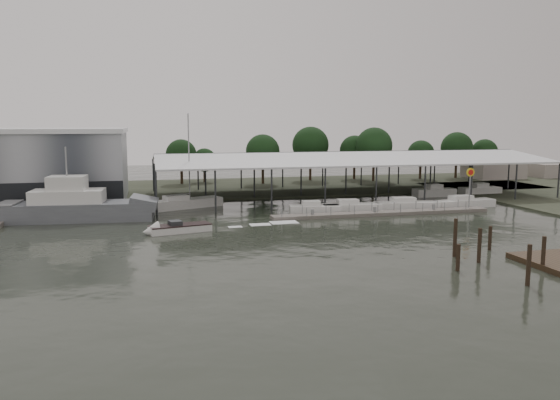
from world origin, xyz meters
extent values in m
plane|color=#262B23|center=(0.00, 0.00, 0.00)|extent=(200.00, 200.00, 0.00)
cube|color=#3B4131|center=(0.00, 42.00, 0.10)|extent=(140.00, 30.00, 0.30)
cube|color=#999DA3|center=(-28.00, 30.00, 5.00)|extent=(24.00, 20.00, 10.00)
cube|color=black|center=(-28.00, 19.95, 2.00)|extent=(24.00, 0.30, 4.00)
cube|color=white|center=(-28.00, 30.00, 10.20)|extent=(24.50, 20.50, 0.60)
cube|color=#2C2F31|center=(17.00, 28.00, 6.76)|extent=(58.00, 0.40, 0.30)
cylinder|color=#2C2F31|center=(-12.00, 16.50, 2.75)|extent=(0.24, 0.24, 5.50)
cylinder|color=#2C2F31|center=(46.00, 16.50, 2.75)|extent=(0.24, 0.24, 5.50)
cylinder|color=#2C2F31|center=(-12.00, 39.50, 2.75)|extent=(0.24, 0.24, 5.50)
cylinder|color=#2C2F31|center=(46.00, 39.50, 2.75)|extent=(0.24, 0.24, 5.50)
cube|color=slate|center=(15.00, 10.00, 0.20)|extent=(28.00, 2.00, 0.40)
cylinder|color=gray|center=(2.00, 9.10, 0.80)|extent=(0.10, 0.10, 1.20)
cylinder|color=gray|center=(28.00, 10.90, 0.80)|extent=(0.10, 0.10, 1.20)
cube|color=gray|center=(14.00, 10.00, 0.70)|extent=(0.30, 0.30, 0.70)
cylinder|color=gray|center=(27.00, 10.00, 2.50)|extent=(0.16, 0.16, 5.00)
cylinder|color=yellow|center=(27.00, 10.00, 5.00)|extent=(1.10, 0.12, 1.10)
cylinder|color=red|center=(27.00, 9.93, 5.00)|extent=(0.70, 0.05, 0.70)
cube|color=gray|center=(55.00, 45.00, 2.00)|extent=(10.00, 8.00, 4.00)
cube|color=gray|center=(68.00, 44.00, 1.50)|extent=(8.00, 6.00, 3.00)
cube|color=slate|center=(-20.95, 14.92, 0.90)|extent=(17.39, 6.11, 2.40)
cube|color=slate|center=(-13.47, 14.30, 1.90)|extent=(3.61, 4.80, 1.81)
cube|color=silver|center=(-21.97, 15.00, 2.69)|extent=(8.31, 4.57, 1.80)
cube|color=silver|center=(-21.97, 15.00, 4.39)|extent=(4.36, 3.69, 1.61)
cylinder|color=gray|center=(-21.97, 15.00, 6.79)|extent=(0.18, 0.18, 3.50)
cube|color=gray|center=(-28.44, 15.53, 2.21)|extent=(2.41, 4.70, 0.15)
cube|color=silver|center=(-7.99, 21.42, 0.50)|extent=(9.94, 6.20, 1.40)
cube|color=silver|center=(-9.42, 20.81, 1.40)|extent=(3.56, 2.87, 0.80)
cylinder|color=gray|center=(-7.55, 21.61, 6.70)|extent=(0.16, 0.16, 11.55)
cylinder|color=gray|center=(-9.15, 20.93, 1.90)|extent=(3.27, 1.48, 0.12)
cube|color=silver|center=(-9.90, 4.96, 0.35)|extent=(6.60, 3.40, 0.90)
cone|color=silver|center=(-12.91, 4.25, 0.35)|extent=(2.02, 2.31, 2.00)
cube|color=black|center=(-9.90, 4.96, 0.75)|extent=(6.61, 3.46, 0.12)
cube|color=#2C2F31|center=(-10.39, 4.84, 1.00)|extent=(1.49, 1.64, 0.50)
cube|color=silver|center=(-3.91, 6.37, 0.02)|extent=(2.30, 1.50, 0.04)
cube|color=silver|center=(-0.99, 7.06, 0.02)|extent=(3.10, 2.00, 0.04)
cube|color=silver|center=(1.93, 7.75, 0.02)|extent=(3.90, 2.50, 0.04)
cube|color=silver|center=(7.17, 12.81, 0.50)|extent=(6.57, 3.15, 1.10)
cube|color=silver|center=(6.67, 12.81, 1.30)|extent=(2.43, 1.93, 0.70)
cube|color=silver|center=(12.07, 12.95, 0.50)|extent=(7.64, 2.78, 1.10)
cube|color=silver|center=(11.57, 12.95, 1.30)|extent=(2.74, 1.81, 0.70)
cube|color=silver|center=(19.78, 12.92, 0.50)|extent=(8.62, 3.31, 1.10)
cube|color=silver|center=(19.28, 12.92, 1.30)|extent=(3.13, 1.99, 0.70)
cube|color=silver|center=(28.13, 12.88, 0.50)|extent=(8.89, 3.13, 1.10)
cube|color=silver|center=(27.63, 12.88, 1.30)|extent=(3.20, 1.93, 0.70)
cylinder|color=#2E2217|center=(12.83, -13.42, 1.11)|extent=(0.32, 0.32, 3.42)
cylinder|color=#2E2217|center=(16.21, -16.65, 1.02)|extent=(0.32, 0.32, 3.23)
cylinder|color=#2E2217|center=(9.74, -15.32, 0.74)|extent=(0.32, 0.32, 2.69)
cylinder|color=#2E2217|center=(12.00, -11.17, 1.33)|extent=(0.32, 0.32, 3.86)
cylinder|color=#2E2217|center=(16.34, -9.79, 0.78)|extent=(0.32, 0.32, 2.76)
cylinder|color=#2E2217|center=(12.37, -19.86, 1.16)|extent=(0.32, 0.32, 3.52)
cylinder|color=black|center=(-6.83, 49.27, 1.99)|extent=(0.50, 0.50, 3.98)
sphere|color=#163315|center=(-6.83, 49.27, 5.57)|extent=(5.57, 5.57, 5.57)
cylinder|color=black|center=(-2.45, 51.07, 1.57)|extent=(0.50, 0.50, 3.13)
sphere|color=#163315|center=(-2.45, 51.07, 4.38)|extent=(4.38, 4.38, 4.38)
cylinder|color=black|center=(7.62, 45.92, 2.20)|extent=(0.50, 0.50, 4.40)
sphere|color=#163315|center=(7.62, 45.92, 6.16)|extent=(6.16, 6.16, 6.16)
cylinder|color=black|center=(17.87, 49.79, 2.52)|extent=(0.50, 0.50, 5.04)
sphere|color=#163315|center=(17.87, 49.79, 7.06)|extent=(7.06, 7.06, 7.06)
cylinder|color=black|center=(27.01, 49.87, 2.11)|extent=(0.50, 0.50, 4.22)
sphere|color=#163315|center=(27.01, 49.87, 5.90)|extent=(5.90, 5.90, 5.90)
cylinder|color=black|center=(29.24, 45.59, 2.49)|extent=(0.50, 0.50, 4.97)
sphere|color=#163315|center=(29.24, 45.59, 6.96)|extent=(6.96, 6.96, 6.96)
cylinder|color=black|center=(39.92, 47.08, 1.88)|extent=(0.50, 0.50, 3.75)
sphere|color=#163315|center=(39.92, 47.08, 5.26)|extent=(5.26, 5.26, 5.26)
cylinder|color=black|center=(47.86, 47.11, 2.26)|extent=(0.50, 0.50, 4.51)
sphere|color=#163315|center=(47.86, 47.11, 6.32)|extent=(6.32, 6.32, 6.32)
cylinder|color=black|center=(54.51, 47.50, 1.90)|extent=(0.50, 0.50, 3.81)
sphere|color=#163315|center=(54.51, 47.50, 5.33)|extent=(5.33, 5.33, 5.33)
camera|label=1|loc=(-13.11, -51.36, 11.16)|focal=35.00mm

